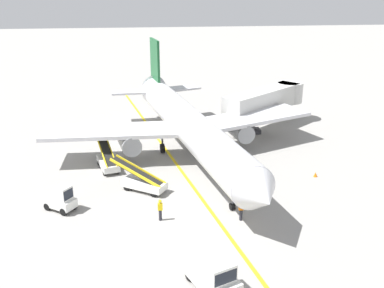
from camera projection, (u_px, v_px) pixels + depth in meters
name	position (u px, v px, depth m)	size (l,w,h in m)	color
ground_plane	(189.00, 230.00, 31.34)	(300.00, 300.00, 0.00)	gray
taxi_line_yellow	(200.00, 197.00, 36.16)	(0.30, 80.00, 0.01)	yellow
airliner	(187.00, 123.00, 43.74)	(28.10, 35.17, 10.10)	silver
jet_bridge	(270.00, 99.00, 52.39)	(11.55, 9.92, 4.85)	beige
pushback_tug	(214.00, 275.00, 24.92)	(3.12, 4.05, 2.20)	silver
baggage_tug_near_wing	(61.00, 199.00, 33.77)	(2.71, 2.45, 2.10)	silver
belt_loader_forward_hold	(143.00, 182.00, 37.06)	(4.86, 3.81, 2.59)	silver
belt_loader_aft_hold	(108.00, 161.00, 41.47)	(2.52, 5.16, 2.59)	silver
ground_crew_marshaller	(160.00, 209.00, 32.34)	(0.36, 0.24, 1.70)	#26262D
ground_crew_wing_walker	(241.00, 209.00, 32.36)	(0.36, 0.24, 1.70)	#26262D
safety_cone_nose_left	(100.00, 140.00, 48.64)	(0.36, 0.36, 0.44)	orange
safety_cone_nose_right	(315.00, 174.00, 39.86)	(0.36, 0.36, 0.44)	orange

